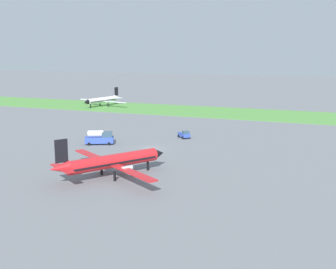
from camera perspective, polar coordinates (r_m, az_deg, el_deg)
The scene contains 6 objects.
ground_plane at distance 97.10m, azimuth -2.26°, elevation -1.82°, with size 600.00×600.00×0.00m, color slate.
grass_taxiway_strip at distance 154.46m, azimuth 7.08°, elevation 2.86°, with size 360.00×28.00×0.08m, color #549342.
airplane_foreground_turboprop at distance 75.18m, azimuth -7.38°, elevation -3.47°, with size 22.57×19.71×7.67m.
airplane_taxiing_turboprop at distance 172.13m, azimuth -8.50°, elevation 4.48°, with size 22.84×19.68×6.93m.
fuel_truck_near_gate at distance 102.19m, azimuth -8.88°, elevation -0.40°, with size 6.89×5.01×3.29m.
pushback_tug_midfield at distance 108.37m, azimuth 2.13°, elevation 0.01°, with size 3.82×3.82×1.95m.
Camera 1 is at (38.67, -86.48, 21.29)m, focal length 46.83 mm.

